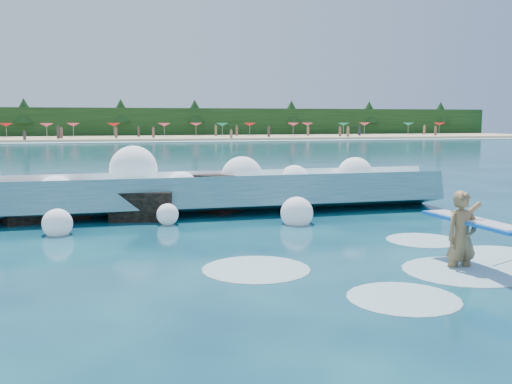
{
  "coord_description": "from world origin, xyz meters",
  "views": [
    {
      "loc": [
        -2.22,
        -11.99,
        3.04
      ],
      "look_at": [
        1.5,
        2.0,
        1.2
      ],
      "focal_mm": 40.0,
      "sensor_mm": 36.0,
      "label": 1
    }
  ],
  "objects": [
    {
      "name": "breaking_wave",
      "position": [
        -0.7,
        6.67,
        0.58
      ],
      "size": [
        19.36,
        2.96,
        1.67
      ],
      "color": "teal",
      "rests_on": "ground"
    },
    {
      "name": "wet_band",
      "position": [
        0.0,
        67.0,
        0.04
      ],
      "size": [
        140.0,
        5.0,
        0.08
      ],
      "primitive_type": "cube",
      "color": "silver",
      "rests_on": "ground"
    },
    {
      "name": "wave_spray",
      "position": [
        -0.83,
        6.36,
        1.07
      ],
      "size": [
        15.45,
        4.59,
        2.37
      ],
      "color": "white",
      "rests_on": "ground"
    },
    {
      "name": "surfer_with_board",
      "position": [
        4.82,
        -2.06,
        0.72
      ],
      "size": [
        1.03,
        3.05,
        1.94
      ],
      "color": "olive",
      "rests_on": "ground"
    },
    {
      "name": "treeline",
      "position": [
        0.0,
        88.0,
        2.5
      ],
      "size": [
        140.0,
        4.0,
        5.0
      ],
      "primitive_type": "cube",
      "color": "black",
      "rests_on": "ground"
    },
    {
      "name": "beachgoers",
      "position": [
        -7.01,
        73.98,
        1.08
      ],
      "size": [
        93.17,
        13.59,
        1.92
      ],
      "color": "#3F332D",
      "rests_on": "ground"
    },
    {
      "name": "surf_foam",
      "position": [
        4.08,
        -1.66,
        0.0
      ],
      "size": [
        8.89,
        6.05,
        0.12
      ],
      "color": "silver",
      "rests_on": "ground"
    },
    {
      "name": "beach",
      "position": [
        0.0,
        78.0,
        0.2
      ],
      "size": [
        140.0,
        20.0,
        0.4
      ],
      "primitive_type": "cube",
      "color": "tan",
      "rests_on": "ground"
    },
    {
      "name": "ground",
      "position": [
        0.0,
        0.0,
        0.0
      ],
      "size": [
        200.0,
        200.0,
        0.0
      ],
      "primitive_type": "plane",
      "color": "#082640",
      "rests_on": "ground"
    },
    {
      "name": "beach_umbrellas",
      "position": [
        -0.07,
        79.93,
        2.25
      ],
      "size": [
        113.18,
        6.25,
        0.5
      ],
      "color": "red",
      "rests_on": "ground"
    },
    {
      "name": "rock_cluster",
      "position": [
        -1.5,
        6.53,
        0.46
      ],
      "size": [
        8.5,
        3.4,
        1.45
      ],
      "color": "black",
      "rests_on": "ground"
    }
  ]
}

